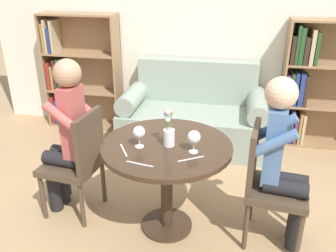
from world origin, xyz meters
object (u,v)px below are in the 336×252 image
at_px(chair_right, 267,181).
at_px(person_right, 284,160).
at_px(bookshelf_right, 313,86).
at_px(person_left, 66,135).
at_px(flower_vase, 169,132).
at_px(chair_left, 78,160).
at_px(wine_glass_left, 139,133).
at_px(couch, 193,118).
at_px(wine_glass_right, 194,138).
at_px(bookshelf_left, 75,73).

distance_m(chair_right, person_right, 0.21).
distance_m(bookshelf_right, chair_right, 1.86).
distance_m(chair_right, person_left, 1.56).
bearing_deg(chair_right, flower_vase, 100.75).
bearing_deg(person_left, chair_left, 85.42).
xyz_separation_m(chair_left, person_left, (-0.08, 0.02, 0.20)).
height_order(chair_right, wine_glass_left, chair_right).
distance_m(couch, flower_vase, 1.63).
bearing_deg(bookshelf_right, wine_glass_right, -120.06).
height_order(bookshelf_right, flower_vase, bookshelf_right).
distance_m(chair_left, flower_vase, 0.83).
bearing_deg(person_right, wine_glass_left, 102.12).
bearing_deg(bookshelf_left, wine_glass_left, -54.16).
distance_m(chair_right, wine_glass_left, 0.98).
height_order(couch, wine_glass_right, couch).
height_order(person_left, flower_vase, person_left).
bearing_deg(bookshelf_right, chair_left, -139.26).
height_order(bookshelf_right, chair_left, bookshelf_right).
xyz_separation_m(chair_left, wine_glass_left, (0.55, -0.13, 0.35)).
relative_size(bookshelf_left, person_left, 1.08).
height_order(couch, chair_left, couch).
bearing_deg(chair_right, bookshelf_right, -10.91).
distance_m(chair_left, person_right, 1.56).
height_order(chair_right, flower_vase, flower_vase).
xyz_separation_m(wine_glass_left, flower_vase, (0.20, 0.06, -0.01)).
bearing_deg(chair_left, chair_right, 95.64).
height_order(couch, chair_right, couch).
bearing_deg(flower_vase, bookshelf_left, 130.58).
relative_size(person_right, flower_vase, 4.62).
bearing_deg(bookshelf_left, wine_glass_right, -47.25).
distance_m(couch, bookshelf_right, 1.37).
xyz_separation_m(couch, flower_vase, (0.02, -1.55, 0.53)).
height_order(chair_right, person_left, person_left).
xyz_separation_m(couch, chair_left, (-0.73, -1.47, 0.18)).
bearing_deg(bookshelf_left, person_right, -37.24).
relative_size(wine_glass_left, flower_vase, 0.57).
distance_m(couch, wine_glass_left, 1.70).
bearing_deg(wine_glass_right, wine_glass_left, 179.41).
distance_m(person_left, wine_glass_left, 0.67).
bearing_deg(couch, flower_vase, -89.25).
relative_size(bookshelf_right, flower_vase, 5.14).
relative_size(bookshelf_left, flower_vase, 5.14).
distance_m(person_right, wine_glass_right, 0.64).
relative_size(chair_left, wine_glass_right, 5.67).
xyz_separation_m(chair_right, wine_glass_left, (-0.91, -0.11, 0.35)).
bearing_deg(person_right, flower_vase, 99.08).
xyz_separation_m(bookshelf_left, wine_glass_right, (1.74, -1.89, 0.16)).
bearing_deg(chair_right, person_left, 95.25).
xyz_separation_m(person_left, person_right, (1.63, -0.06, -0.01)).
bearing_deg(flower_vase, couch, 90.75).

